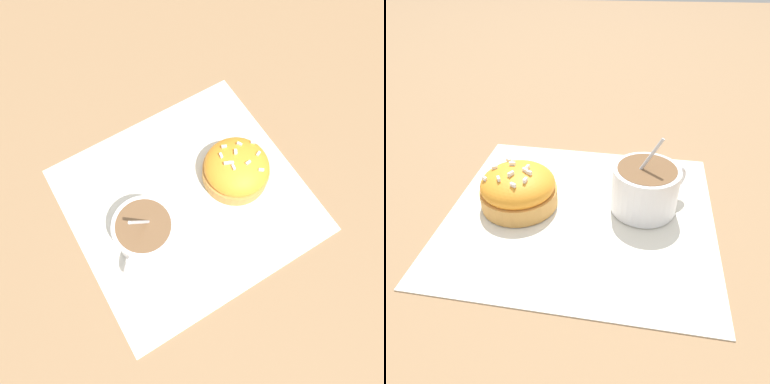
{
  "view_description": "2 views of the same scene",
  "coord_description": "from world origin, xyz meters",
  "views": [
    {
      "loc": [
        0.11,
        0.16,
        0.5
      ],
      "look_at": [
        -0.01,
        0.0,
        0.03
      ],
      "focal_mm": 35.0,
      "sensor_mm": 36.0,
      "label": 1
    },
    {
      "loc": [
        0.03,
        -0.35,
        0.29
      ],
      "look_at": [
        -0.0,
        0.0,
        0.03
      ],
      "focal_mm": 35.0,
      "sensor_mm": 36.0,
      "label": 2
    }
  ],
  "objects": [
    {
      "name": "ground_plane",
      "position": [
        0.0,
        0.0,
        0.0
      ],
      "size": [
        3.0,
        3.0,
        0.0
      ],
      "primitive_type": "plane",
      "color": "#93704C"
    },
    {
      "name": "paper_napkin",
      "position": [
        0.0,
        0.0,
        0.0
      ],
      "size": [
        0.34,
        0.32,
        0.0
      ],
      "color": "white",
      "rests_on": "ground_plane"
    },
    {
      "name": "coffee_cup",
      "position": [
        0.08,
        0.02,
        0.03
      ],
      "size": [
        0.09,
        0.08,
        0.1
      ],
      "color": "white",
      "rests_on": "paper_napkin"
    },
    {
      "name": "frosted_pastry",
      "position": [
        -0.08,
        0.01,
        0.03
      ],
      "size": [
        0.09,
        0.09,
        0.05
      ],
      "color": "#D19347",
      "rests_on": "paper_napkin"
    }
  ]
}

